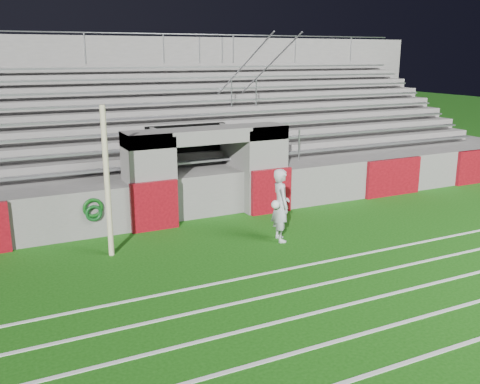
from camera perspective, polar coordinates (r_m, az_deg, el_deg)
ground at (r=12.82m, az=2.77°, el=-6.68°), size 90.00×90.00×0.00m
field_post at (r=12.64m, az=-13.99°, el=0.99°), size 0.13×0.13×3.54m
field_markings at (r=9.22m, az=18.65°, el=-16.45°), size 28.00×8.09×0.01m
stadium_structure at (r=19.56m, az=-8.58°, el=5.11°), size 26.00×8.48×5.42m
goalkeeper_with_ball at (r=13.51m, az=4.36°, el=-1.40°), size 0.68×0.76×1.87m
hose_coil at (r=14.12m, az=-15.38°, el=-1.86°), size 0.53×0.14×0.61m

